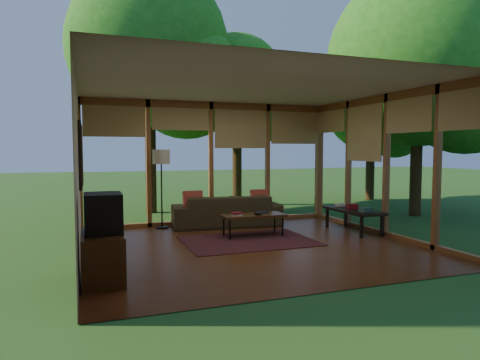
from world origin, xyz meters
name	(u,v)px	position (x,y,z in m)	size (l,w,h in m)	color
floor	(252,246)	(0.00, 0.00, 0.00)	(5.50, 5.50, 0.00)	brown
ceiling	(252,86)	(0.00, 0.00, 2.70)	(5.50, 5.50, 0.00)	silver
wall_left	(78,170)	(-2.75, 0.00, 1.35)	(0.04, 5.00, 2.70)	beige
wall_front	(333,175)	(0.00, -2.50, 1.35)	(5.50, 0.04, 2.70)	beige
window_wall_back	(211,163)	(0.00, 2.50, 1.35)	(5.50, 0.12, 2.70)	#9D6030
window_wall_right	(386,165)	(2.75, 0.00, 1.35)	(0.12, 5.00, 2.70)	#9D6030
exterior_lawn	(362,190)	(8.00, 8.00, -0.01)	(40.00, 40.00, 0.00)	#275720
tree_nw	(149,48)	(-1.02, 4.71, 4.27)	(4.15, 4.15, 6.36)	#392814
tree_ne	(236,84)	(1.68, 5.54, 3.63)	(2.91, 2.91, 5.11)	#392814
tree_se	(416,59)	(5.04, 1.85, 3.86)	(4.29, 4.29, 6.01)	#392814
tree_far	(366,107)	(6.07, 5.16, 3.06)	(2.94, 2.94, 4.54)	#392814
rug	(248,241)	(0.09, 0.40, 0.01)	(2.30, 1.63, 0.01)	maroon
sofa	(226,211)	(0.20, 2.00, 0.34)	(2.30, 0.90, 0.67)	#3D351E
pillow_left	(193,201)	(-0.55, 1.95, 0.58)	(0.40, 0.13, 0.40)	#9C120E
pillow_right	(260,199)	(0.95, 1.95, 0.57)	(0.38, 0.13, 0.38)	#9C120E
ct_book_lower	(237,215)	(-0.02, 0.71, 0.44)	(0.19, 0.14, 0.03)	beige
ct_book_upper	(237,213)	(-0.02, 0.71, 0.47)	(0.19, 0.15, 0.03)	maroon
ct_book_side	(264,212)	(0.58, 0.84, 0.44)	(0.18, 0.14, 0.03)	#151F30
ct_bowl	(258,213)	(0.38, 0.66, 0.46)	(0.16, 0.16, 0.07)	black
media_cabinet	(102,256)	(-2.47, -1.12, 0.30)	(0.50, 1.00, 0.60)	#4E2E15
television	(103,213)	(-2.45, -1.12, 0.85)	(0.45, 0.55, 0.50)	black
console_book_a	(366,210)	(2.40, 0.14, 0.49)	(0.22, 0.16, 0.08)	#345C55
console_book_b	(352,206)	(2.40, 0.59, 0.50)	(0.21, 0.15, 0.10)	maroon
console_book_c	(341,205)	(2.40, 0.99, 0.48)	(0.21, 0.16, 0.06)	beige
floor_lamp	(161,161)	(-1.15, 2.23, 1.41)	(0.36, 0.36, 1.65)	black
coffee_table	(253,216)	(0.33, 0.76, 0.39)	(1.20, 0.50, 0.43)	#4E2E15
side_console	(353,211)	(2.40, 0.54, 0.41)	(0.60, 1.40, 0.46)	black
wall_painting	(81,155)	(-2.71, 1.40, 1.55)	(0.06, 1.35, 1.15)	black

